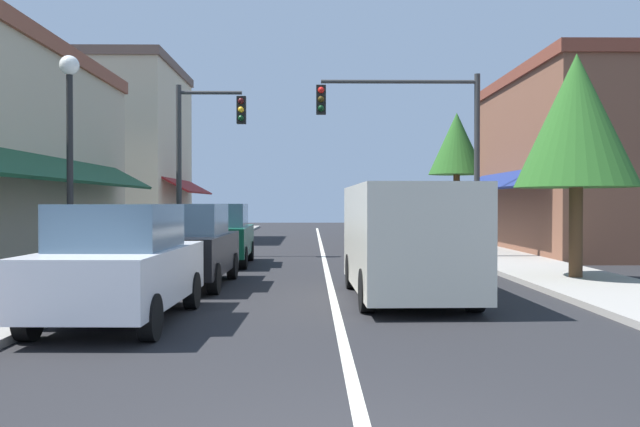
# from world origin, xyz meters

# --- Properties ---
(ground_plane) EXTENTS (80.00, 80.00, 0.00)m
(ground_plane) POSITION_xyz_m (0.00, 18.00, 0.00)
(ground_plane) COLOR black
(sidewalk_left) EXTENTS (2.60, 56.00, 0.12)m
(sidewalk_left) POSITION_xyz_m (-5.50, 18.00, 0.06)
(sidewalk_left) COLOR gray
(sidewalk_left) RESTS_ON ground
(sidewalk_right) EXTENTS (2.60, 56.00, 0.12)m
(sidewalk_right) POSITION_xyz_m (5.50, 18.00, 0.06)
(sidewalk_right) COLOR gray
(sidewalk_right) RESTS_ON ground
(lane_center_stripe) EXTENTS (0.14, 52.00, 0.01)m
(lane_center_stripe) POSITION_xyz_m (0.00, 18.00, 0.00)
(lane_center_stripe) COLOR silver
(lane_center_stripe) RESTS_ON ground
(storefront_right_block) EXTENTS (5.63, 10.20, 6.50)m
(storefront_right_block) POSITION_xyz_m (8.95, 20.00, 3.26)
(storefront_right_block) COLOR brown
(storefront_right_block) RESTS_ON ground
(storefront_far_left) EXTENTS (6.25, 8.20, 8.36)m
(storefront_far_left) POSITION_xyz_m (-9.27, 28.00, 4.18)
(storefront_far_left) COLOR beige
(storefront_far_left) RESTS_ON ground
(parked_car_nearest_left) EXTENTS (1.86, 4.14, 1.77)m
(parked_car_nearest_left) POSITION_xyz_m (-3.25, 5.76, 0.88)
(parked_car_nearest_left) COLOR silver
(parked_car_nearest_left) RESTS_ON ground
(parked_car_second_left) EXTENTS (1.83, 4.13, 1.77)m
(parked_car_second_left) POSITION_xyz_m (-3.08, 10.23, 0.88)
(parked_car_second_left) COLOR black
(parked_car_second_left) RESTS_ON ground
(parked_car_third_left) EXTENTS (1.86, 4.14, 1.77)m
(parked_car_third_left) POSITION_xyz_m (-3.07, 15.30, 0.88)
(parked_car_third_left) COLOR #0F4C33
(parked_car_third_left) RESTS_ON ground
(van_in_lane) EXTENTS (2.08, 5.22, 2.12)m
(van_in_lane) POSITION_xyz_m (1.35, 8.28, 1.15)
(van_in_lane) COLOR beige
(van_in_lane) RESTS_ON ground
(traffic_signal_mast_arm) EXTENTS (5.14, 0.50, 5.84)m
(traffic_signal_mast_arm) POSITION_xyz_m (3.05, 16.86, 3.99)
(traffic_signal_mast_arm) COLOR #333333
(traffic_signal_mast_arm) RESTS_ON ground
(traffic_signal_left_corner) EXTENTS (2.33, 0.50, 5.70)m
(traffic_signal_left_corner) POSITION_xyz_m (-4.08, 18.15, 3.69)
(traffic_signal_left_corner) COLOR #333333
(traffic_signal_left_corner) RESTS_ON ground
(street_lamp_left_near) EXTENTS (0.36, 0.36, 4.52)m
(street_lamp_left_near) POSITION_xyz_m (-4.88, 8.29, 3.07)
(street_lamp_left_near) COLOR black
(street_lamp_left_near) RESTS_ON ground
(tree_right_near) EXTENTS (2.74, 2.74, 5.15)m
(tree_right_near) POSITION_xyz_m (5.55, 10.84, 3.62)
(tree_right_near) COLOR #4C331E
(tree_right_near) RESTS_ON ground
(tree_right_far) EXTENTS (2.60, 2.60, 5.98)m
(tree_right_far) POSITION_xyz_m (6.32, 26.98, 4.50)
(tree_right_far) COLOR #4C331E
(tree_right_far) RESTS_ON ground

